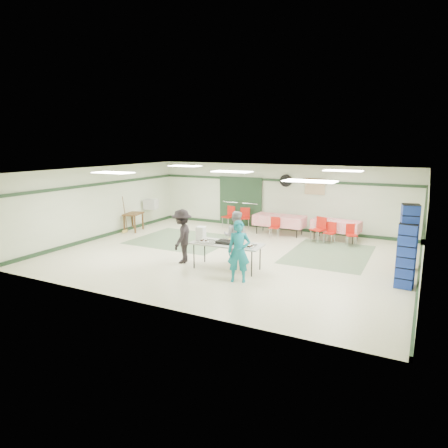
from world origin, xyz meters
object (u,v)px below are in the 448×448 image
at_px(volunteer_teal, 239,251).
at_px(broom, 125,214).
at_px(chair_loose_b, 230,214).
at_px(crate_stack_red, 409,247).
at_px(dining_table_b, 279,220).
at_px(crate_stack_blue_a, 406,256).
at_px(volunteer_grey, 236,236).
at_px(printer_table, 133,216).
at_px(chair_d, 275,225).
at_px(dining_table_a, 336,225).
at_px(crate_stack_blue_b, 407,246).
at_px(chair_b, 319,227).
at_px(serving_table, 227,245).
at_px(chair_a, 330,231).
at_px(volunteer_dark, 182,236).
at_px(office_printer, 151,204).
at_px(chair_c, 351,233).
at_px(chair_loose_a, 245,216).

bearing_deg(volunteer_teal, broom, 135.28).
height_order(volunteer_teal, chair_loose_b, volunteer_teal).
bearing_deg(crate_stack_red, dining_table_b, 151.49).
distance_m(volunteer_teal, crate_stack_blue_a, 4.15).
distance_m(volunteer_grey, printer_table, 5.91).
bearing_deg(chair_d, crate_stack_red, -30.53).
height_order(dining_table_a, crate_stack_red, crate_stack_red).
height_order(dining_table_a, broom, broom).
bearing_deg(dining_table_b, dining_table_a, 0.79).
bearing_deg(broom, crate_stack_blue_a, 3.30).
relative_size(chair_d, crate_stack_blue_b, 0.37).
xyz_separation_m(volunteer_teal, chair_b, (0.83, 5.16, -0.24)).
height_order(chair_loose_b, crate_stack_blue_b, crate_stack_blue_b).
relative_size(serving_table, chair_a, 2.68).
height_order(volunteer_dark, chair_b, volunteer_dark).
bearing_deg(office_printer, crate_stack_red, -22.80).
bearing_deg(dining_table_b, chair_b, -17.42).
height_order(serving_table, chair_b, chair_b).
distance_m(volunteer_dark, crate_stack_red, 6.56).
relative_size(crate_stack_blue_a, printer_table, 1.62).
distance_m(dining_table_a, crate_stack_blue_a, 4.97).
bearing_deg(dining_table_b, volunteer_grey, -88.65).
relative_size(volunteer_teal, chair_loose_b, 1.76).
bearing_deg(chair_d, printer_table, -171.77).
xyz_separation_m(chair_a, office_printer, (-7.66, -0.37, 0.48)).
xyz_separation_m(volunteer_teal, chair_c, (1.95, 5.15, -0.34)).
bearing_deg(crate_stack_blue_b, crate_stack_blue_a, -90.00).
height_order(volunteer_dark, printer_table, volunteer_dark).
height_order(chair_d, chair_loose_a, chair_loose_a).
relative_size(volunteer_teal, chair_a, 2.08).
xyz_separation_m(volunteer_dark, chair_d, (1.37, 4.38, -0.34)).
distance_m(serving_table, chair_a, 4.79).
xyz_separation_m(dining_table_a, chair_loose_b, (-4.53, 0.29, -0.01)).
bearing_deg(chair_a, chair_d, -168.95).
distance_m(dining_table_b, crate_stack_red, 5.43).
relative_size(chair_loose_b, crate_stack_blue_b, 0.44).
bearing_deg(dining_table_a, volunteer_dark, -118.96).
bearing_deg(dining_table_a, crate_stack_blue_a, -52.21).
height_order(chair_loose_a, crate_stack_blue_a, crate_stack_blue_a).
height_order(serving_table, printer_table, serving_table).
distance_m(dining_table_b, chair_a, 2.21).
bearing_deg(printer_table, volunteer_dark, -47.60).
height_order(serving_table, volunteer_grey, volunteer_grey).
height_order(chair_b, chair_loose_b, chair_b).
bearing_deg(chair_a, volunteer_teal, -92.42).
xyz_separation_m(serving_table, dining_table_b, (-0.15, 4.93, -0.15)).
distance_m(chair_d, crate_stack_red, 5.16).
bearing_deg(crate_stack_red, dining_table_a, 134.76).
xyz_separation_m(chair_a, chair_loose_a, (-3.83, 1.05, 0.05)).
xyz_separation_m(serving_table, chair_b, (1.58, 4.36, -0.15)).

